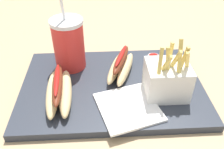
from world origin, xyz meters
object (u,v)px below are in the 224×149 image
napkin_stack (128,107)px  ketchup_cup_1 (153,58)px  hot_dog_2 (121,66)px  fries_basket (167,79)px  soda_cup (69,44)px  hot_dog_1 (59,91)px

napkin_stack → ketchup_cup_1: bearing=-116.8°
hot_dog_2 → ketchup_cup_1: size_ratio=4.90×
fries_basket → napkin_stack: (0.10, 0.05, -0.04)m
hot_dog_2 → napkin_stack: size_ratio=1.18×
soda_cup → hot_dog_2: size_ratio=1.50×
soda_cup → ketchup_cup_1: 0.25m
fries_basket → ketchup_cup_1: 0.15m
hot_dog_2 → ketchup_cup_1: bearing=-153.6°
soda_cup → hot_dog_2: 0.16m
soda_cup → hot_dog_1: 0.15m
soda_cup → fries_basket: 0.28m
soda_cup → hot_dog_1: size_ratio=1.38×
soda_cup → ketchup_cup_1: size_ratio=7.36×
soda_cup → hot_dog_1: (0.02, 0.14, -0.05)m
hot_dog_1 → ketchup_cup_1: size_ratio=5.35×
soda_cup → fries_basket: soda_cup is taller
fries_basket → ketchup_cup_1: (0.00, -0.14, -0.03)m
soda_cup → fries_basket: (-0.25, 0.14, -0.03)m
soda_cup → napkin_stack: (-0.15, 0.18, -0.07)m
soda_cup → napkin_stack: bearing=128.8°
fries_basket → hot_dog_2: (0.10, -0.09, -0.02)m
hot_dog_2 → soda_cup: bearing=-17.6°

